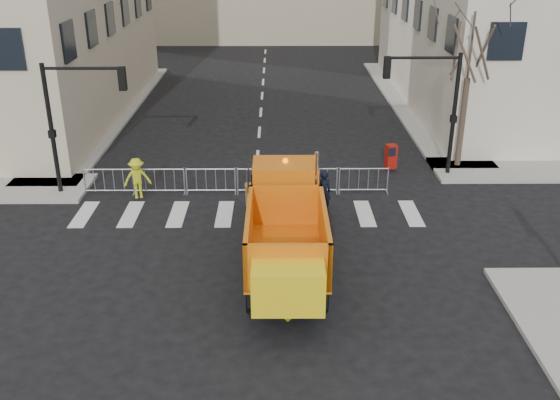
{
  "coord_description": "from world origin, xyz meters",
  "views": [
    {
      "loc": [
        0.86,
        -16.27,
        10.07
      ],
      "look_at": [
        1.01,
        2.5,
        1.88
      ],
      "focal_mm": 40.0,
      "sensor_mm": 36.0,
      "label": 1
    }
  ],
  "objects_px": {
    "cop_a": "(323,192)",
    "plow_truck": "(286,226)",
    "cop_b": "(266,190)",
    "newspaper_box": "(391,156)",
    "cop_c": "(316,199)",
    "worker": "(137,178)"
  },
  "relations": [
    {
      "from": "cop_b",
      "to": "cop_a",
      "type": "bearing_deg",
      "value": 170.28
    },
    {
      "from": "worker",
      "to": "newspaper_box",
      "type": "distance_m",
      "value": 11.18
    },
    {
      "from": "plow_truck",
      "to": "cop_a",
      "type": "bearing_deg",
      "value": -18.12
    },
    {
      "from": "cop_b",
      "to": "plow_truck",
      "type": "bearing_deg",
      "value": 97.42
    },
    {
      "from": "worker",
      "to": "cop_b",
      "type": "bearing_deg",
      "value": -24.58
    },
    {
      "from": "cop_a",
      "to": "worker",
      "type": "height_order",
      "value": "worker"
    },
    {
      "from": "plow_truck",
      "to": "cop_a",
      "type": "height_order",
      "value": "plow_truck"
    },
    {
      "from": "cop_a",
      "to": "cop_b",
      "type": "height_order",
      "value": "cop_a"
    },
    {
      "from": "cop_a",
      "to": "plow_truck",
      "type": "bearing_deg",
      "value": 56.21
    },
    {
      "from": "cop_c",
      "to": "worker",
      "type": "bearing_deg",
      "value": -50.3
    },
    {
      "from": "plow_truck",
      "to": "cop_b",
      "type": "relative_size",
      "value": 5.74
    },
    {
      "from": "cop_c",
      "to": "worker",
      "type": "height_order",
      "value": "worker"
    },
    {
      "from": "cop_a",
      "to": "cop_c",
      "type": "distance_m",
      "value": 0.71
    },
    {
      "from": "cop_a",
      "to": "worker",
      "type": "bearing_deg",
      "value": -24.54
    },
    {
      "from": "newspaper_box",
      "to": "worker",
      "type": "bearing_deg",
      "value": -177.71
    },
    {
      "from": "newspaper_box",
      "to": "cop_c",
      "type": "bearing_deg",
      "value": -140.81
    },
    {
      "from": "plow_truck",
      "to": "newspaper_box",
      "type": "xyz_separation_m",
      "value": [
        4.86,
        8.95,
        -0.89
      ]
    },
    {
      "from": "cop_a",
      "to": "worker",
      "type": "relative_size",
      "value": 1.03
    },
    {
      "from": "cop_b",
      "to": "worker",
      "type": "relative_size",
      "value": 0.97
    },
    {
      "from": "cop_a",
      "to": "cop_b",
      "type": "distance_m",
      "value": 2.21
    },
    {
      "from": "cop_b",
      "to": "cop_c",
      "type": "relative_size",
      "value": 0.95
    },
    {
      "from": "newspaper_box",
      "to": "plow_truck",
      "type": "bearing_deg",
      "value": -133.27
    }
  ]
}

